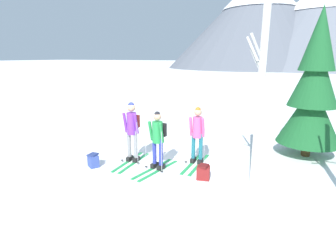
{
  "coord_description": "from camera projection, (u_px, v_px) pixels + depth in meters",
  "views": [
    {
      "loc": [
        3.1,
        -6.64,
        3.02
      ],
      "look_at": [
        -0.06,
        0.47,
        1.05
      ],
      "focal_mm": 29.32,
      "sensor_mm": 36.0,
      "label": 1
    }
  ],
  "objects": [
    {
      "name": "ground_plane",
      "position": [
        163.0,
        165.0,
        7.84
      ],
      "size": [
        400.0,
        400.0,
        0.0
      ],
      "primitive_type": "plane",
      "color": "white"
    },
    {
      "name": "skier_in_pink",
      "position": [
        197.0,
        134.0,
        7.79
      ],
      "size": [
        0.61,
        1.72,
        1.66
      ],
      "color": "green",
      "rests_on": "ground"
    },
    {
      "name": "backpack_on_snow_front",
      "position": [
        203.0,
        172.0,
        6.92
      ],
      "size": [
        0.36,
        0.3,
        0.38
      ],
      "color": "maroon",
      "rests_on": "ground"
    },
    {
      "name": "mountain_ridge_distant",
      "position": [
        286.0,
        21.0,
        70.62
      ],
      "size": [
        62.72,
        47.92,
        24.63
      ],
      "color": "slate",
      "rests_on": "ground"
    },
    {
      "name": "birch_tree_tall",
      "position": [
        260.0,
        93.0,
        6.12
      ],
      "size": [
        0.58,
        1.23,
        4.34
      ],
      "color": "silver",
      "rests_on": "ground"
    },
    {
      "name": "backpack_on_snow_beside",
      "position": [
        93.0,
        160.0,
        7.71
      ],
      "size": [
        0.4,
        0.37,
        0.38
      ],
      "color": "#384C99",
      "rests_on": "ground"
    },
    {
      "name": "skier_in_purple",
      "position": [
        132.0,
        128.0,
        7.91
      ],
      "size": [
        0.61,
        1.69,
        1.78
      ],
      "color": "green",
      "rests_on": "ground"
    },
    {
      "name": "skier_in_green",
      "position": [
        158.0,
        138.0,
        7.4
      ],
      "size": [
        0.64,
        1.72,
        1.62
      ],
      "color": "green",
      "rests_on": "ground"
    },
    {
      "name": "pine_tree_near",
      "position": [
        313.0,
        91.0,
        8.12
      ],
      "size": [
        1.84,
        1.84,
        4.44
      ],
      "color": "#51381E",
      "rests_on": "ground"
    }
  ]
}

